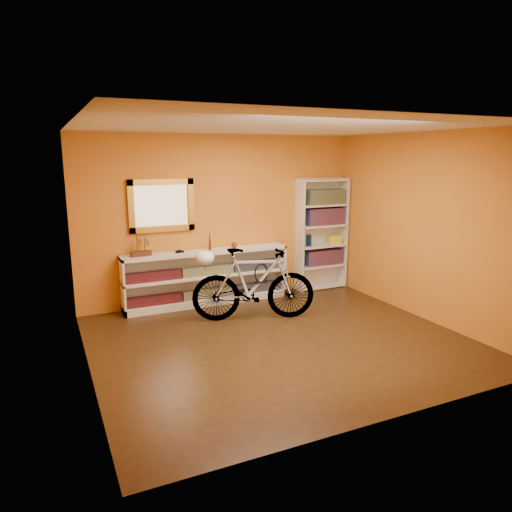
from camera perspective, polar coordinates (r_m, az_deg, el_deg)
name	(u,v)px	position (r m, az deg, el deg)	size (l,w,h in m)	color
floor	(279,341)	(5.99, 2.85, -10.26)	(4.50, 4.00, 0.01)	black
ceiling	(282,126)	(5.55, 3.15, 15.51)	(4.50, 4.00, 0.01)	silver
back_wall	(221,219)	(7.44, -4.24, 4.56)	(4.50, 0.01, 2.60)	#C6711D
left_wall	(81,255)	(5.01, -20.49, 0.10)	(0.01, 4.00, 2.60)	#C6711D
right_wall	(424,227)	(6.96, 19.69, 3.36)	(0.01, 4.00, 2.60)	#C6711D
gilt_mirror	(162,206)	(7.09, -11.39, 6.02)	(0.98, 0.06, 0.78)	#90651A
wall_socket	(272,277)	(7.98, 2.00, -2.58)	(0.09, 0.01, 0.09)	silver
console_unit	(207,277)	(7.33, -5.94, -2.57)	(2.60, 0.35, 0.85)	silver
cd_row_lower	(208,293)	(7.38, -5.84, -4.52)	(2.50, 0.13, 0.14)	black
cd_row_upper	(208,271)	(7.28, -5.90, -1.77)	(2.50, 0.13, 0.14)	navy
model_ship	(141,244)	(6.95, -13.82, 1.40)	(0.29, 0.11, 0.35)	#3A1E10
toy_car	(180,253)	(7.11, -9.22, 0.41)	(0.00, 0.00, 0.00)	black
bronze_ornament	(210,240)	(7.22, -5.63, 1.94)	(0.05, 0.05, 0.31)	brown
decorative_orb	(234,245)	(7.38, -2.67, 1.34)	(0.09, 0.09, 0.09)	brown
bookcase	(321,234)	(8.13, 7.96, 2.64)	(0.90, 0.30, 1.90)	silver
book_row_a	(323,257)	(8.24, 8.17, -0.12)	(0.70, 0.22, 0.26)	maroon
book_row_b	(324,216)	(8.12, 8.32, 4.78)	(0.70, 0.22, 0.28)	maroon
book_row_c	(325,197)	(8.08, 8.39, 7.14)	(0.70, 0.22, 0.25)	#1A525B
travel_mug	(309,240)	(7.99, 6.43, 1.89)	(0.09, 0.09, 0.20)	navy
red_tin	(311,200)	(7.98, 6.75, 6.81)	(0.13, 0.13, 0.16)	maroon
yellow_bag	(335,240)	(8.26, 9.55, 1.96)	(0.20, 0.13, 0.15)	yellow
bicycle	(254,284)	(6.56, -0.27, -3.43)	(1.76, 0.46, 1.03)	silver
helmet	(205,258)	(6.41, -6.25, -0.23)	(0.26, 0.25, 0.20)	white
u_lock	(261,273)	(6.53, 0.63, -2.09)	(0.21, 0.21, 0.02)	black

